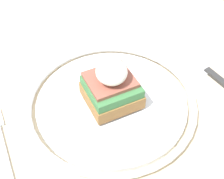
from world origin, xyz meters
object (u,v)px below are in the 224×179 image
plate (112,101)px  sandwich (112,84)px  fork (0,139)px  knife (211,73)px

plate → sandwich: (0.00, -0.00, 0.04)m
plate → fork: plate is taller
plate → fork: (-0.19, 0.01, -0.01)m
plate → knife: size_ratio=1.49×
plate → sandwich: bearing=-28.1°
sandwich → knife: bearing=-4.2°
fork → sandwich: bearing=-2.6°
knife → plate: bearing=175.7°
sandwich → plate: bearing=151.9°
plate → knife: 0.20m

